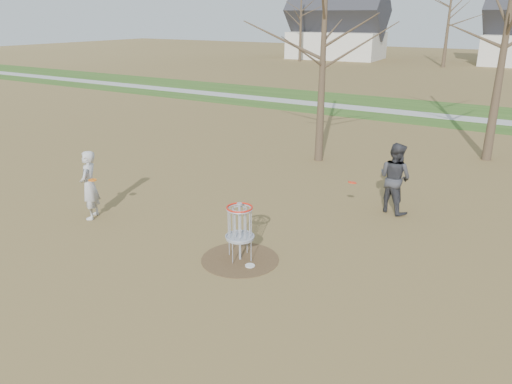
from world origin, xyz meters
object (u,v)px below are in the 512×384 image
(player_standing, at_px, (89,185))
(disc_golf_basket, at_px, (240,223))
(disc_grounded, at_px, (250,266))
(player_throwing, at_px, (395,178))

(player_standing, relative_size, disc_golf_basket, 1.41)
(disc_grounded, bearing_deg, disc_golf_basket, 156.25)
(player_standing, bearing_deg, disc_grounded, 60.02)
(player_throwing, height_order, disc_golf_basket, player_throwing)
(player_throwing, relative_size, disc_golf_basket, 1.49)
(player_standing, relative_size, disc_grounded, 8.65)
(player_standing, xyz_separation_m, disc_golf_basket, (4.86, 0.07, -0.04))
(player_standing, distance_m, disc_golf_basket, 4.86)
(disc_golf_basket, bearing_deg, player_standing, -179.22)
(disc_grounded, xyz_separation_m, disc_golf_basket, (-0.37, 0.16, 0.89))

